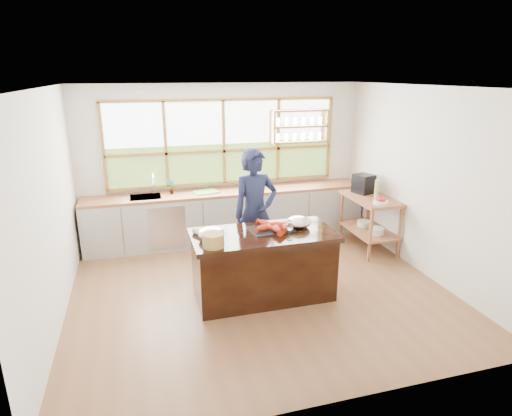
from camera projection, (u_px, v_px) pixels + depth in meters
name	position (u px, v px, depth m)	size (l,w,h in m)	color
ground_plane	(259.00, 289.00, 5.94)	(5.00, 5.00, 0.00)	brown
room_shell	(251.00, 157.00, 5.88)	(5.02, 4.52, 2.71)	silver
back_counter	(228.00, 215.00, 7.57)	(4.90, 0.63, 0.90)	#AAA7A1
right_shelf_unit	(370.00, 214.00, 7.14)	(0.62, 1.10, 0.90)	#915936
island	(263.00, 265.00, 5.62)	(1.85, 0.90, 0.90)	black
cook	(255.00, 213.00, 6.15)	(0.68, 0.45, 1.86)	#171C39
potted_plant	(171.00, 187.00, 7.21)	(0.13, 0.09, 0.25)	slate
cutting_board	(206.00, 192.00, 7.34)	(0.40, 0.30, 0.01)	green
espresso_machine	(364.00, 184.00, 7.26)	(0.28, 0.30, 0.32)	black
wine_bottle	(377.00, 189.00, 6.96)	(0.07, 0.07, 0.30)	#9BB959
fruit_bowl	(381.00, 201.00, 6.69)	(0.23, 0.23, 0.11)	white
slate_board	(271.00, 229.00, 5.58)	(0.55, 0.40, 0.02)	black
lobster_pile	(274.00, 226.00, 5.54)	(0.52, 0.48, 0.08)	red
mixing_bowl_left	(211.00, 234.00, 5.26)	(0.33, 0.33, 0.16)	silver
mixing_bowl_right	(298.00, 222.00, 5.67)	(0.32, 0.32, 0.16)	silver
wine_glass	(290.00, 227.00, 5.21)	(0.08, 0.08, 0.22)	silver
wicker_basket	(213.00, 240.00, 5.02)	(0.26, 0.26, 0.16)	tan
parchment_roll	(201.00, 233.00, 5.37)	(0.08, 0.08, 0.30)	silver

